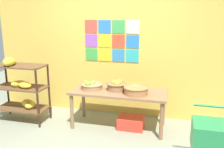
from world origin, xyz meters
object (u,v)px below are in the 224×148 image
fruit_basket_back_right (92,86)px  produce_crate_under_table (131,123)px  banana_shelf_unit (21,86)px  display_table (119,95)px  fruit_basket_centre (136,90)px  shopping_cart (218,141)px  fruit_basket_left (117,85)px

fruit_basket_back_right → produce_crate_under_table: size_ratio=0.88×
banana_shelf_unit → display_table: size_ratio=0.74×
fruit_basket_centre → shopping_cart: size_ratio=0.49×
banana_shelf_unit → fruit_basket_back_right: banana_shelf_unit is taller
fruit_basket_back_right → fruit_basket_centre: (0.78, -0.10, 0.02)m
banana_shelf_unit → fruit_basket_centre: bearing=2.3°
fruit_basket_left → fruit_basket_back_right: bearing=-176.2°
fruit_basket_back_right → produce_crate_under_table: bearing=0.4°
banana_shelf_unit → shopping_cart: bearing=-15.3°
display_table → produce_crate_under_table: display_table is taller
display_table → fruit_basket_centre: 0.36m
banana_shelf_unit → fruit_basket_left: 1.72m
fruit_basket_back_right → fruit_basket_centre: bearing=-7.0°
fruit_basket_back_right → shopping_cart: 2.17m
display_table → produce_crate_under_table: size_ratio=3.67×
fruit_basket_left → fruit_basket_back_right: (-0.43, -0.03, -0.03)m
fruit_basket_left → banana_shelf_unit: bearing=-173.1°
fruit_basket_left → shopping_cart: (1.45, -1.07, -0.24)m
banana_shelf_unit → fruit_basket_centre: 2.06m
produce_crate_under_table → shopping_cart: shopping_cart is taller
fruit_basket_back_right → fruit_basket_centre: size_ratio=0.95×
display_table → shopping_cart: (1.41, -1.05, -0.08)m
display_table → fruit_basket_centre: (0.31, -0.10, 0.15)m
display_table → shopping_cart: 1.76m
display_table → fruit_basket_back_right: bearing=-179.0°
produce_crate_under_table → fruit_basket_centre: bearing=-49.0°
banana_shelf_unit → fruit_basket_back_right: 1.29m
produce_crate_under_table → fruit_basket_left: bearing=174.9°
banana_shelf_unit → fruit_basket_back_right: bearing=7.9°
fruit_basket_centre → produce_crate_under_table: 0.64m
fruit_basket_left → fruit_basket_centre: fruit_basket_left is taller
display_table → produce_crate_under_table: bearing=-0.8°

